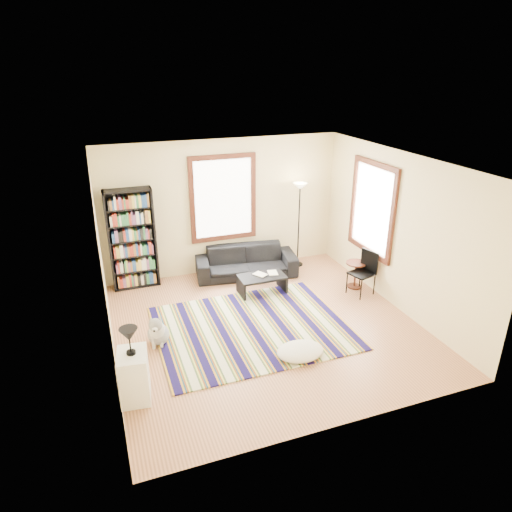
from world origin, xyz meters
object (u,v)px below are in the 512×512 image
object	(u,v)px
bookshelf	(132,239)
floor_lamp	(299,225)
side_table	(355,275)
sofa	(246,262)
dog	(158,328)
coffee_table	(262,284)
folding_chair	(362,274)
white_cabinet	(134,376)
floor_cushion	(300,351)

from	to	relation	value
bookshelf	floor_lamp	distance (m)	3.49
bookshelf	side_table	xyz separation A→B (m)	(4.10, -1.56, -0.73)
sofa	dog	distance (m)	2.90
sofa	side_table	xyz separation A→B (m)	(1.86, -1.29, -0.04)
bookshelf	floor_lamp	size ratio (longest dim) A/B	1.08
coffee_table	floor_lamp	world-z (taller)	floor_lamp
folding_chair	dog	distance (m)	3.98
coffee_table	folding_chair	world-z (taller)	folding_chair
sofa	side_table	size ratio (longest dim) A/B	3.87
coffee_table	white_cabinet	xyz separation A→B (m)	(-2.67, -2.27, 0.17)
bookshelf	floor_cushion	world-z (taller)	bookshelf
dog	folding_chair	bearing A→B (deg)	21.25
dog	white_cabinet	bearing A→B (deg)	-96.28
white_cabinet	floor_cushion	bearing A→B (deg)	9.21
floor_lamp	white_cabinet	bearing A→B (deg)	-140.08
floor_lamp	floor_cushion	bearing A→B (deg)	-114.10
coffee_table	sofa	bearing A→B (deg)	91.66
floor_lamp	white_cabinet	world-z (taller)	floor_lamp
floor_lamp	side_table	distance (m)	1.66
white_cabinet	dog	bearing A→B (deg)	74.89
bookshelf	coffee_table	xyz separation A→B (m)	(2.27, -1.15, -0.82)
sofa	side_table	distance (m)	2.26
coffee_table	side_table	bearing A→B (deg)	-12.83
bookshelf	white_cabinet	bearing A→B (deg)	-96.70
bookshelf	folding_chair	world-z (taller)	bookshelf
sofa	bookshelf	size ratio (longest dim) A/B	1.05
side_table	folding_chair	xyz separation A→B (m)	(-0.05, -0.28, 0.16)
sofa	bookshelf	world-z (taller)	bookshelf
coffee_table	white_cabinet	distance (m)	3.51
folding_chair	white_cabinet	xyz separation A→B (m)	(-4.45, -1.57, -0.08)
floor_lamp	dog	world-z (taller)	floor_lamp
coffee_table	dog	xyz separation A→B (m)	(-2.17, -1.07, 0.09)
floor_lamp	dog	bearing A→B (deg)	-148.93
bookshelf	floor_cushion	xyz separation A→B (m)	(2.07, -3.33, -0.91)
floor_lamp	coffee_table	bearing A→B (deg)	-141.21
floor_cushion	side_table	distance (m)	2.70
bookshelf	dog	bearing A→B (deg)	-87.62
bookshelf	dog	xyz separation A→B (m)	(0.09, -2.21, -0.73)
floor_cushion	folding_chair	size ratio (longest dim) A/B	0.87
sofa	dog	bearing A→B (deg)	-129.39
sofa	dog	world-z (taller)	sofa
coffee_table	floor_lamp	distance (m)	1.73
bookshelf	white_cabinet	distance (m)	3.50
floor_lamp	dog	xyz separation A→B (m)	(-3.39, -2.04, -0.66)
coffee_table	side_table	xyz separation A→B (m)	(1.83, -0.42, 0.09)
floor_cushion	white_cabinet	world-z (taller)	white_cabinet
folding_chair	bookshelf	bearing A→B (deg)	139.03
sofa	folding_chair	bearing A→B (deg)	-32.59
bookshelf	side_table	world-z (taller)	bookshelf
floor_cushion	folding_chair	distance (m)	2.50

